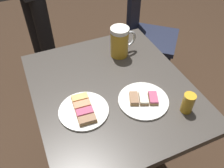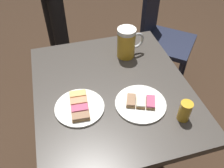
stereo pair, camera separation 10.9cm
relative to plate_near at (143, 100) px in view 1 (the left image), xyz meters
The scene contains 7 objects.
ground_plane 0.80m from the plate_near, 123.68° to the left, with size 6.00×6.00×0.00m, color #382619.
cafe_table 0.24m from the plate_near, 123.68° to the left, with size 0.72×0.82×0.77m.
plate_near is the anchor object (origin of this frame).
plate_far 0.27m from the plate_near, 169.02° to the left, with size 0.21×0.21×0.03m.
beer_mug 0.36m from the plate_near, 81.99° to the left, with size 0.15×0.10×0.16m.
beer_glass_small 0.19m from the plate_near, 39.66° to the right, with size 0.05×0.05×0.09m, color gold.
cafe_chair 0.99m from the plate_near, 58.49° to the left, with size 0.54×0.54×0.89m.
Camera 1 is at (-0.31, -0.72, 1.56)m, focal length 37.74 mm.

